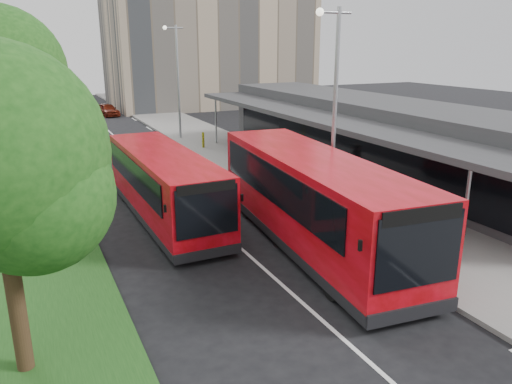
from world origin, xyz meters
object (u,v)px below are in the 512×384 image
Objects in this scene: bus_second at (164,185)px; litter_bin at (257,163)px; lamp_post_far at (177,75)px; bollard at (203,140)px; lamp_post_near at (333,105)px; car_near at (107,110)px; tree_mid at (0,81)px; car_far at (69,104)px; tree_far at (5,80)px; bus_main at (313,201)px.

bus_second reaches higher than litter_bin.
lamp_post_far reaches higher than bollard.
lamp_post_near is 35.69m from car_near.
tree_mid is 2.09× the size of car_far.
tree_far reaches higher than litter_bin.
bus_main is 37.00m from car_near.
car_near is (8.47, 28.31, -4.82)m from tree_mid.
bus_main is (-1.74, -21.62, -3.05)m from lamp_post_far.
tree_far is 1.83× the size of car_far.
tree_far is at bearing 90.00° from tree_mid.
tree_mid is 29.94m from car_near.
car_far is (-2.99, 6.05, 0.04)m from car_near.
litter_bin is (0.98, 8.59, -4.13)m from lamp_post_near.
lamp_post_near reaches higher than tree_far.
tree_mid is 17.09m from lamp_post_far.
tree_mid is at bearing -172.78° from litter_bin.
bus_second reaches higher than bollard.
tree_mid is 1.05× the size of lamp_post_far.
lamp_post_near is at bearing 48.21° from bus_main.
lamp_post_far reaches higher than car_near.
litter_bin is at bearing -93.45° from car_near.
tree_mid is 8.27× the size of bollard.
car_far is at bearing 97.77° from lamp_post_near.
tree_far is 22.92m from bus_main.
bollard is at bearing 88.47° from lamp_post_near.
lamp_post_near is at bearing -59.71° from tree_far.
tree_far is 0.63× the size of bus_main.
bus_main reaches higher than bus_second.
tree_mid is 13.20m from lamp_post_near.
car_near reaches higher than litter_bin.
lamp_post_far is 7.84× the size of bollard.
tree_mid reaches higher than car_far.
bollard is at bearing -92.18° from car_near.
lamp_post_far is at bearing 95.93° from bollard.
bollard reaches higher than litter_bin.
tree_mid is at bearing 145.39° from bus_second.
car_far is at bearing 104.78° from lamp_post_far.
lamp_post_far is 2.18× the size of car_near.
car_far is (-3.91, 43.03, -1.00)m from bus_main.
bus_main reaches higher than car_far.
tree_far is at bearing 119.69° from bus_main.
tree_mid reaches higher than bus_main.
tree_mid is 12.02m from tree_far.
car_near is at bearing 83.92° from bus_second.
bus_main is (-1.74, -1.62, -3.05)m from lamp_post_near.
bus_second is at bearing -70.74° from tree_far.
tree_mid is at bearing 142.53° from bus_main.
car_near is at bearing 99.02° from bollard.
tree_mid is at bearing -90.00° from tree_far.
bollard is at bearing -84.07° from lamp_post_far.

